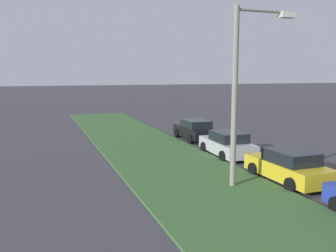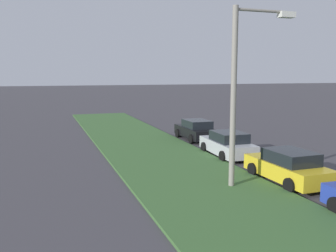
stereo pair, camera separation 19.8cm
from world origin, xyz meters
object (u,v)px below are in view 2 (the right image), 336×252
object	(u,v)px
parked_car_yellow	(288,167)
parked_car_silver	(228,144)
parked_car_black	(196,130)
streetlight	(241,84)

from	to	relation	value
parked_car_yellow	parked_car_silver	size ratio (longest dim) A/B	0.99
parked_car_yellow	parked_car_black	xyz separation A→B (m)	(11.24, -0.38, 0.00)
parked_car_silver	streetlight	xyz separation A→B (m)	(-5.50, 2.38, 3.67)
streetlight	parked_car_yellow	bearing A→B (deg)	-91.67
streetlight	parked_car_black	bearing A→B (deg)	-14.09
parked_car_black	streetlight	world-z (taller)	streetlight
parked_car_yellow	parked_car_black	world-z (taller)	same
parked_car_black	streetlight	xyz separation A→B (m)	(-11.17, 2.80, 3.67)
parked_car_silver	streetlight	world-z (taller)	streetlight
parked_car_yellow	parked_car_silver	xyz separation A→B (m)	(5.57, 0.04, 0.00)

